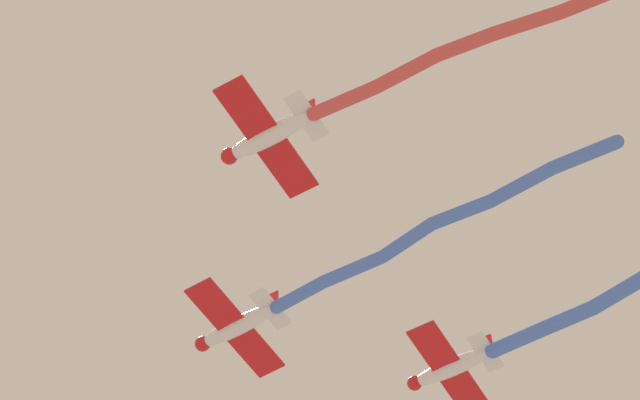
# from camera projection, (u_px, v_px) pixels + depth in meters

# --- Properties ---
(airplane_lead) EXTENTS (7.24, 5.58, 1.80)m
(airplane_lead) POSITION_uv_depth(u_px,v_px,m) (236.00, 327.00, 70.78)
(airplane_lead) COLOR white
(smoke_trail_lead) EXTENTS (7.85, 19.05, 1.43)m
(smoke_trail_lead) POSITION_uv_depth(u_px,v_px,m) (438.00, 226.00, 66.96)
(smoke_trail_lead) COLOR #4C75DB
(airplane_left_wing) EXTENTS (7.27, 5.59, 1.80)m
(airplane_left_wing) POSITION_uv_depth(u_px,v_px,m) (268.00, 136.00, 64.08)
(airplane_left_wing) COLOR white
(smoke_trail_left_wing) EXTENTS (5.43, 24.87, 2.17)m
(smoke_trail_left_wing) POSITION_uv_depth(u_px,v_px,m) (557.00, 14.00, 61.04)
(smoke_trail_left_wing) COLOR #DB4C4C
(airplane_right_wing) EXTENTS (7.28, 5.59, 1.80)m
(airplane_right_wing) POSITION_uv_depth(u_px,v_px,m) (450.00, 368.00, 72.82)
(airplane_right_wing) COLOR white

